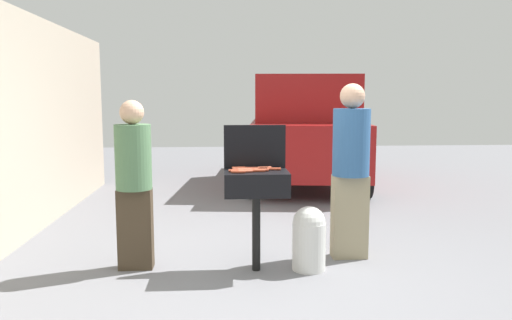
{
  "coord_description": "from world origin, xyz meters",
  "views": [
    {
      "loc": [
        -0.49,
        -4.53,
        1.65
      ],
      "look_at": [
        -0.14,
        0.56,
        1.0
      ],
      "focal_mm": 34.89,
      "sensor_mm": 36.0,
      "label": 1
    }
  ],
  "objects_px": {
    "bbq_grill": "(256,187)",
    "hot_dog_8": "(236,171)",
    "hot_dog_6": "(251,169)",
    "propane_tank": "(309,237)",
    "hot_dog_4": "(274,169)",
    "person_left": "(134,179)",
    "hot_dog_5": "(258,171)",
    "parked_minivan": "(304,130)",
    "hot_dog_9": "(240,169)",
    "hot_dog_7": "(239,168)",
    "person_right": "(351,165)",
    "hot_dog_3": "(262,170)",
    "hot_dog_2": "(245,170)",
    "hot_dog_10": "(264,168)",
    "hot_dog_1": "(253,168)",
    "hot_dog_11": "(238,172)",
    "hot_dog_0": "(246,171)"
  },
  "relations": [
    {
      "from": "hot_dog_4",
      "to": "hot_dog_6",
      "type": "height_order",
      "value": "same"
    },
    {
      "from": "hot_dog_0",
      "to": "parked_minivan",
      "type": "distance_m",
      "value": 5.12
    },
    {
      "from": "bbq_grill",
      "to": "propane_tank",
      "type": "xyz_separation_m",
      "value": [
        0.5,
        -0.02,
        -0.49
      ]
    },
    {
      "from": "person_right",
      "to": "propane_tank",
      "type": "bearing_deg",
      "value": 30.2
    },
    {
      "from": "propane_tank",
      "to": "bbq_grill",
      "type": "bearing_deg",
      "value": 177.88
    },
    {
      "from": "hot_dog_1",
      "to": "hot_dog_10",
      "type": "distance_m",
      "value": 0.12
    },
    {
      "from": "hot_dog_5",
      "to": "hot_dog_9",
      "type": "relative_size",
      "value": 1.0
    },
    {
      "from": "hot_dog_7",
      "to": "person_left",
      "type": "xyz_separation_m",
      "value": [
        -0.99,
        -0.01,
        -0.09
      ]
    },
    {
      "from": "bbq_grill",
      "to": "hot_dog_10",
      "type": "bearing_deg",
      "value": 56.86
    },
    {
      "from": "person_right",
      "to": "hot_dog_4",
      "type": "bearing_deg",
      "value": 13.34
    },
    {
      "from": "person_right",
      "to": "hot_dog_11",
      "type": "bearing_deg",
      "value": 15.44
    },
    {
      "from": "hot_dog_2",
      "to": "hot_dog_5",
      "type": "relative_size",
      "value": 1.0
    },
    {
      "from": "hot_dog_0",
      "to": "hot_dog_4",
      "type": "relative_size",
      "value": 1.0
    },
    {
      "from": "hot_dog_4",
      "to": "hot_dog_10",
      "type": "height_order",
      "value": "same"
    },
    {
      "from": "bbq_grill",
      "to": "hot_dog_3",
      "type": "relative_size",
      "value": 7.37
    },
    {
      "from": "hot_dog_4",
      "to": "person_left",
      "type": "distance_m",
      "value": 1.33
    },
    {
      "from": "hot_dog_10",
      "to": "propane_tank",
      "type": "xyz_separation_m",
      "value": [
        0.42,
        -0.15,
        -0.65
      ]
    },
    {
      "from": "hot_dog_10",
      "to": "hot_dog_11",
      "type": "height_order",
      "value": "same"
    },
    {
      "from": "hot_dog_8",
      "to": "person_left",
      "type": "distance_m",
      "value": 0.98
    },
    {
      "from": "hot_dog_2",
      "to": "hot_dog_8",
      "type": "bearing_deg",
      "value": -156.46
    },
    {
      "from": "hot_dog_2",
      "to": "hot_dog_10",
      "type": "xyz_separation_m",
      "value": [
        0.2,
        0.14,
        0.0
      ]
    },
    {
      "from": "hot_dog_7",
      "to": "hot_dog_8",
      "type": "height_order",
      "value": "same"
    },
    {
      "from": "hot_dog_2",
      "to": "parked_minivan",
      "type": "xyz_separation_m",
      "value": [
        1.35,
        4.86,
        0.05
      ]
    },
    {
      "from": "hot_dog_3",
      "to": "hot_dog_9",
      "type": "distance_m",
      "value": 0.22
    },
    {
      "from": "hot_dog_0",
      "to": "bbq_grill",
      "type": "bearing_deg",
      "value": 39.44
    },
    {
      "from": "hot_dog_4",
      "to": "hot_dog_10",
      "type": "distance_m",
      "value": 0.12
    },
    {
      "from": "hot_dog_1",
      "to": "propane_tank",
      "type": "xyz_separation_m",
      "value": [
        0.53,
        -0.12,
        -0.65
      ]
    },
    {
      "from": "bbq_grill",
      "to": "hot_dog_5",
      "type": "bearing_deg",
      "value": -75.02
    },
    {
      "from": "hot_dog_5",
      "to": "hot_dog_6",
      "type": "bearing_deg",
      "value": 126.56
    },
    {
      "from": "hot_dog_2",
      "to": "hot_dog_3",
      "type": "xyz_separation_m",
      "value": [
        0.16,
        -0.01,
        0.0
      ]
    },
    {
      "from": "person_left",
      "to": "hot_dog_10",
      "type": "bearing_deg",
      "value": 15.56
    },
    {
      "from": "hot_dog_7",
      "to": "person_right",
      "type": "distance_m",
      "value": 1.16
    },
    {
      "from": "hot_dog_0",
      "to": "person_right",
      "type": "height_order",
      "value": "person_right"
    },
    {
      "from": "hot_dog_0",
      "to": "hot_dog_5",
      "type": "height_order",
      "value": "same"
    },
    {
      "from": "hot_dog_6",
      "to": "hot_dog_9",
      "type": "relative_size",
      "value": 1.0
    },
    {
      "from": "hot_dog_1",
      "to": "hot_dog_3",
      "type": "bearing_deg",
      "value": -57.06
    },
    {
      "from": "parked_minivan",
      "to": "hot_dog_5",
      "type": "bearing_deg",
      "value": 81.76
    },
    {
      "from": "bbq_grill",
      "to": "hot_dog_8",
      "type": "height_order",
      "value": "hot_dog_8"
    },
    {
      "from": "hot_dog_6",
      "to": "parked_minivan",
      "type": "bearing_deg",
      "value": 75.06
    },
    {
      "from": "bbq_grill",
      "to": "hot_dog_5",
      "type": "relative_size",
      "value": 7.37
    },
    {
      "from": "hot_dog_8",
      "to": "hot_dog_7",
      "type": "bearing_deg",
      "value": 79.54
    },
    {
      "from": "propane_tank",
      "to": "hot_dog_9",
      "type": "bearing_deg",
      "value": 173.12
    },
    {
      "from": "hot_dog_6",
      "to": "propane_tank",
      "type": "xyz_separation_m",
      "value": [
        0.55,
        -0.05,
        -0.65
      ]
    },
    {
      "from": "hot_dog_1",
      "to": "person_left",
      "type": "relative_size",
      "value": 0.08
    },
    {
      "from": "hot_dog_5",
      "to": "hot_dog_7",
      "type": "bearing_deg",
      "value": 132.29
    },
    {
      "from": "hot_dog_1",
      "to": "hot_dog_4",
      "type": "relative_size",
      "value": 1.0
    },
    {
      "from": "person_left",
      "to": "hot_dog_1",
      "type": "bearing_deg",
      "value": 13.98
    },
    {
      "from": "hot_dog_7",
      "to": "person_right",
      "type": "xyz_separation_m",
      "value": [
        1.14,
        0.19,
        -0.0
      ]
    },
    {
      "from": "hot_dog_0",
      "to": "hot_dog_7",
      "type": "height_order",
      "value": "same"
    },
    {
      "from": "hot_dog_2",
      "to": "hot_dog_7",
      "type": "bearing_deg",
      "value": 109.78
    }
  ]
}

